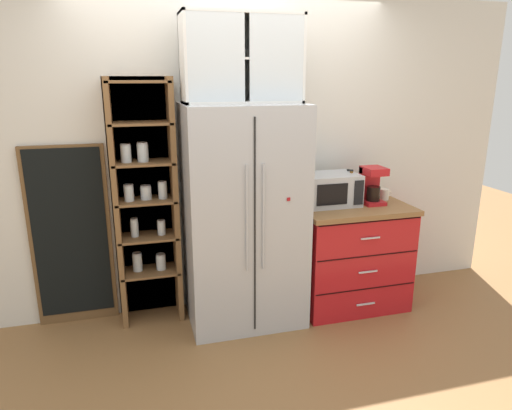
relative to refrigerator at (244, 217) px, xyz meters
name	(u,v)px	position (x,y,z in m)	size (l,w,h in m)	color
ground_plane	(245,317)	(0.00, -0.02, -0.86)	(10.71, 10.71, 0.00)	olive
wall_back_cream	(232,156)	(0.00, 0.38, 0.41)	(5.01, 0.10, 2.55)	silver
refrigerator	(244,217)	(0.00, 0.00, 0.00)	(0.89, 0.68, 1.72)	#B7BABF
pantry_shelf_column	(145,200)	(-0.73, 0.25, 0.12)	(0.52, 0.31, 1.92)	brown
counter_cabinet	(349,254)	(0.93, 0.01, -0.42)	(0.92, 0.67, 0.89)	red
microwave	(331,189)	(0.75, 0.06, 0.16)	(0.44, 0.33, 0.26)	#B7BABF
coffee_maker	(372,185)	(1.10, 0.01, 0.18)	(0.17, 0.20, 0.31)	red
mug_cream	(384,194)	(1.27, 0.08, 0.07)	(0.12, 0.08, 0.09)	silver
mug_sage	(348,197)	(0.93, 0.09, 0.07)	(0.11, 0.08, 0.08)	#8CA37F
bottle_clear	(347,187)	(0.93, 0.11, 0.15)	(0.06, 0.06, 0.28)	silver
bottle_amber	(350,188)	(0.93, 0.05, 0.15)	(0.07, 0.07, 0.29)	brown
upper_cabinet	(241,59)	(0.00, 0.05, 1.17)	(0.86, 0.32, 0.62)	silver
chalkboard_menu	(71,236)	(-1.31, 0.30, -0.14)	(0.60, 0.04, 1.43)	brown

